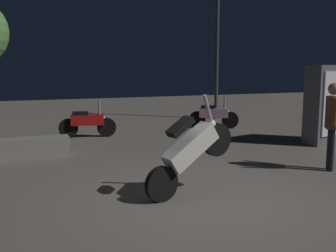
% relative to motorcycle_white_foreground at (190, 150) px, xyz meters
% --- Properties ---
extents(ground_plane, '(40.00, 40.00, 0.00)m').
position_rel_motorcycle_white_foreground_xyz_m(ground_plane, '(0.17, -0.25, -0.74)').
color(ground_plane, '#605951').
extents(motorcycle_white_foreground, '(1.64, 0.51, 1.63)m').
position_rel_motorcycle_white_foreground_xyz_m(motorcycle_white_foreground, '(0.00, 0.00, 0.00)').
color(motorcycle_white_foreground, black).
rests_on(motorcycle_white_foreground, ground_plane).
extents(motorcycle_red_parked_left, '(1.65, 0.48, 1.11)m').
position_rel_motorcycle_white_foreground_xyz_m(motorcycle_red_parked_left, '(-0.62, 5.99, -0.31)').
color(motorcycle_red_parked_left, black).
rests_on(motorcycle_red_parked_left, ground_plane).
extents(motorcycle_pink_parked_right, '(1.52, 0.86, 1.11)m').
position_rel_motorcycle_white_foreground_xyz_m(motorcycle_pink_parked_right, '(3.64, 6.24, -0.31)').
color(motorcycle_pink_parked_right, black).
rests_on(motorcycle_pink_parked_right, ground_plane).
extents(person_rider_beside, '(0.46, 0.60, 1.75)m').
position_rel_motorcycle_white_foreground_xyz_m(person_rider_beside, '(3.29, 0.45, 0.31)').
color(person_rider_beside, black).
rests_on(person_rider_beside, ground_plane).
extents(streetlamp_near, '(0.36, 0.36, 5.20)m').
position_rel_motorcycle_white_foreground_xyz_m(streetlamp_near, '(4.88, 8.42, 2.54)').
color(streetlamp_near, '#38383D').
rests_on(streetlamp_near, ground_plane).
extents(kiosk_billboard, '(1.67, 0.88, 2.10)m').
position_rel_motorcycle_white_foreground_xyz_m(kiosk_billboard, '(5.37, 2.80, 0.31)').
color(kiosk_billboard, '#595960').
rests_on(kiosk_billboard, ground_plane).
extents(planter_wall_low, '(2.73, 0.50, 0.45)m').
position_rel_motorcycle_white_foreground_xyz_m(planter_wall_low, '(-2.80, 3.82, -0.52)').
color(planter_wall_low, gray).
rests_on(planter_wall_low, ground_plane).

